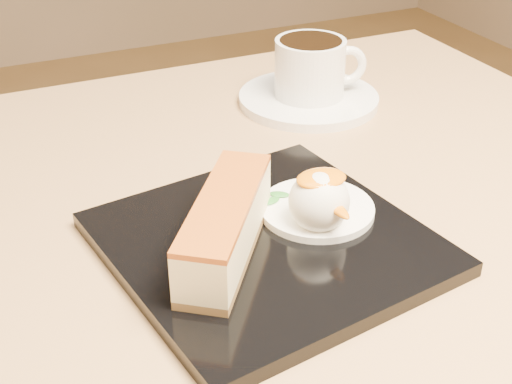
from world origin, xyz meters
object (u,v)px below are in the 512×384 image
saucer (309,99)px  coffee_cup (312,67)px  cheesecake (225,226)px  ice_cream_scoop (319,202)px  dessert_plate (267,243)px

saucer → coffee_cup: bearing=-13.8°
cheesecake → ice_cream_scoop: (0.08, 0.00, 0.00)m
cheesecake → ice_cream_scoop: ice_cream_scoop is taller
dessert_plate → coffee_cup: coffee_cup is taller
ice_cream_scoop → coffee_cup: bearing=63.0°
dessert_plate → coffee_cup: 0.28m
ice_cream_scoop → coffee_cup: size_ratio=0.47×
cheesecake → saucer: 0.30m
dessert_plate → cheesecake: 0.05m
coffee_cup → dessert_plate: bearing=-111.0°
cheesecake → saucer: bearing=-3.1°
cheesecake → saucer: cheesecake is taller
ice_cream_scoop → cheesecake: bearing=180.0°
coffee_cup → saucer: bearing=-180.0°
ice_cream_scoop → saucer: size_ratio=0.31×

